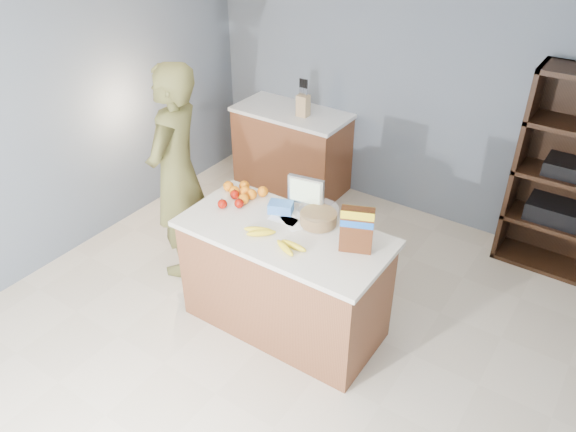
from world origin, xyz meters
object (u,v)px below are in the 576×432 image
Objects in this scene: counter_peninsula at (284,283)px; tv at (306,192)px; shelving_unit at (571,179)px; person at (177,174)px; cereal_box at (357,227)px.

counter_peninsula is 5.53× the size of tv.
shelving_unit is 3.33m from person.
person is 6.69× the size of tv.
cereal_box is at bearing 8.35° from counter_peninsula.
shelving_unit is at bearing 62.74° from cereal_box.
person is at bearing -171.38° from tv.
tv is at bearing 93.90° from counter_peninsula.
shelving_unit is 0.95× the size of person.
cereal_box is at bearing -117.26° from shelving_unit.
counter_peninsula is 0.87× the size of shelving_unit.
person reaches higher than counter_peninsula.
tv is 0.61m from cereal_box.
person is (-2.73, -1.91, 0.08)m from shelving_unit.
counter_peninsula is at bearing -171.65° from cereal_box.
shelving_unit is 2.23m from cereal_box.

